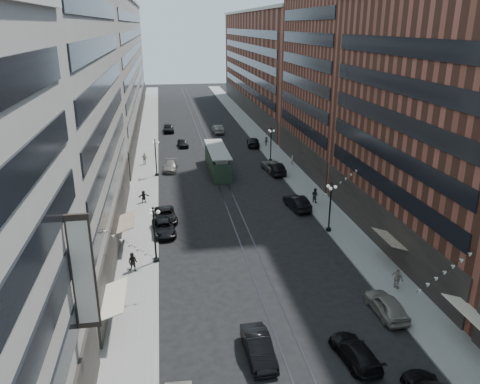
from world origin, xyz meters
TOP-DOWN VIEW (x-y plane):
  - ground at (0.00, 60.00)m, footprint 220.00×220.00m
  - sidewalk_west at (-11.00, 70.00)m, footprint 4.00×180.00m
  - sidewalk_east at (11.00, 70.00)m, footprint 4.00×180.00m
  - rail_west at (-0.70, 70.00)m, footprint 0.12×180.00m
  - rail_east at (0.70, 70.00)m, footprint 0.12×180.00m
  - building_west_mid at (-17.00, 33.00)m, footprint 8.00×36.00m
  - building_west_far at (-17.00, 96.00)m, footprint 8.00×90.00m
  - building_east_mid at (17.00, 28.00)m, footprint 8.00×30.00m
  - building_east_tower at (17.00, 56.00)m, footprint 8.00×26.00m
  - building_east_far at (17.00, 105.00)m, footprint 8.00×72.00m
  - lamppost_sw_far at (-9.20, 28.00)m, footprint 1.03×1.14m
  - lamppost_sw_mid at (-9.20, 55.00)m, footprint 1.03×1.14m
  - lamppost_se_far at (9.20, 32.00)m, footprint 1.03×1.14m
  - lamppost_se_mid at (9.20, 60.00)m, footprint 1.03×1.14m
  - streetcar at (0.00, 56.27)m, footprint 2.84×12.84m
  - car_2 at (-8.40, 34.47)m, footprint 2.72×5.17m
  - car_4 at (8.40, 16.63)m, footprint 2.03×4.79m
  - car_5 at (-2.36, 13.38)m, footprint 1.83×4.81m
  - car_6 at (3.92, 11.99)m, footprint 2.57×5.01m
  - pedestrian_2 at (-11.24, 26.44)m, footprint 0.99×0.75m
  - pedestrian_4 at (10.88, 19.83)m, footprint 0.92×1.24m
  - car_7 at (-8.12, 38.07)m, footprint 2.76×5.10m
  - car_8 at (-7.12, 57.67)m, footprint 2.50×5.09m
  - car_9 at (-6.80, 85.53)m, footprint 2.16×5.17m
  - car_10 at (7.69, 39.13)m, footprint 2.45×5.26m
  - car_11 at (8.40, 55.27)m, footprint 3.14×5.79m
  - car_12 at (8.40, 70.80)m, footprint 2.84×5.58m
  - car_13 at (-4.50, 72.35)m, footprint 2.08×4.33m
  - car_14 at (3.26, 82.90)m, footprint 2.03×5.16m
  - pedestrian_5 at (-10.77, 44.04)m, footprint 1.50×0.79m
  - pedestrian_6 at (-11.07, 61.32)m, footprint 1.19×0.80m
  - pedestrian_7 at (10.40, 40.58)m, footprint 0.94×1.02m
  - pedestrian_8 at (11.99, 57.08)m, footprint 0.70×0.65m
  - pedestrian_9 at (10.76, 70.32)m, footprint 1.09×0.62m
  - car_extra_0 at (8.40, 53.35)m, footprint 2.23×5.37m

SIDE VIEW (x-z plane):
  - ground at x=0.00m, z-range 0.00..0.00m
  - rail_west at x=-0.70m, z-range 0.00..0.02m
  - rail_east at x=0.70m, z-range 0.00..0.02m
  - sidewalk_west at x=-11.00m, z-range 0.00..0.15m
  - sidewalk_east at x=11.00m, z-range 0.00..0.15m
  - car_7 at x=-8.12m, z-range 0.00..1.36m
  - car_2 at x=-8.40m, z-range 0.00..1.39m
  - car_6 at x=3.92m, z-range 0.00..1.39m
  - car_8 at x=-7.12m, z-range 0.00..1.42m
  - car_13 at x=-4.50m, z-range 0.00..1.43m
  - car_11 at x=8.40m, z-range 0.00..1.54m
  - car_12 at x=8.40m, z-range 0.00..1.55m
  - car_5 at x=-2.36m, z-range 0.00..1.57m
  - car_4 at x=8.40m, z-range 0.00..1.61m
  - car_10 at x=7.69m, z-range 0.00..1.67m
  - car_14 at x=3.26m, z-range 0.00..1.67m
  - car_extra_0 at x=8.40m, z-range 0.00..1.73m
  - car_9 at x=-6.80m, z-range 0.00..1.75m
  - pedestrian_5 at x=-10.77m, z-range 0.15..1.71m
  - pedestrian_9 at x=10.76m, z-range 0.15..1.73m
  - pedestrian_8 at x=11.99m, z-range 0.15..1.75m
  - pedestrian_2 at x=-11.24m, z-range 0.15..1.96m
  - pedestrian_7 at x=10.40m, z-range 0.15..2.01m
  - pedestrian_6 at x=-11.07m, z-range 0.15..2.01m
  - pedestrian_4 at x=10.88m, z-range 0.15..2.08m
  - streetcar at x=0.00m, z-range -0.14..3.42m
  - lamppost_sw_far at x=-9.20m, z-range 0.34..5.86m
  - lamppost_sw_mid at x=-9.20m, z-range 0.34..5.86m
  - lamppost_se_far at x=9.20m, z-range 0.34..5.86m
  - lamppost_se_mid at x=9.20m, z-range 0.34..5.86m
  - building_east_mid at x=17.00m, z-range 0.00..24.00m
  - building_east_far at x=17.00m, z-range 0.00..24.00m
  - building_west_far at x=-17.00m, z-range 0.00..26.00m
  - building_west_mid at x=-17.00m, z-range 0.00..28.00m
  - building_east_tower at x=17.00m, z-range 0.00..42.00m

